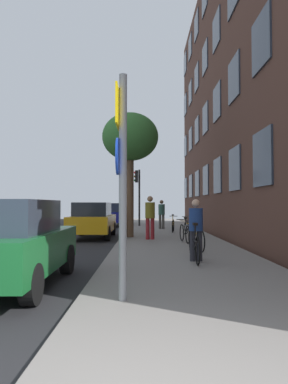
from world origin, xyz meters
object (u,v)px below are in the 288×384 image
Objects in this scene: bicycle_0 at (195,246)px; bicycle_2 at (185,233)px; bicycle_1 at (196,238)px; car_1 at (93,220)px; traffic_light at (138,187)px; sign_post at (122,170)px; tree_near at (131,138)px; bicycle_4 at (173,225)px; car_2 at (110,214)px; pedestrian_2 at (162,212)px; car_0 at (9,242)px; pedestrian_0 at (196,226)px; bicycle_3 at (190,227)px; pedestrian_1 at (150,215)px.

bicycle_2 is (0.28, 4.53, -0.01)m from bicycle_0.
car_1 is (-3.96, 5.25, 0.35)m from bicycle_1.
traffic_light is 2.16× the size of bicycle_1.
tree_near is at bearing 91.47° from sign_post.
sign_post reaches higher than car_1.
car_1 is at bearing 127.05° from bicycle_1.
bicycle_4 is at bearing 90.45° from bicycle_2.
bicycle_4 is at bearing -60.15° from car_2.
pedestrian_2 is 14.72m from car_0.
bicycle_4 is 0.97× the size of pedestrian_2.
bicycle_2 is at bearing -89.55° from bicycle_4.
car_2 is (-3.99, 11.82, 0.35)m from bicycle_2.
pedestrian_0 reaches higher than bicycle_2.
car_0 is at bearing -103.96° from pedestrian_2.
bicycle_3 is at bearing 65.47° from car_0.
bicycle_4 is (0.24, 9.47, -0.03)m from bicycle_0.
bicycle_4 is 9.38m from pedestrian_0.
pedestrian_1 reaches higher than bicycle_0.
car_1 reaches higher than bicycle_4.
tree_near reaches higher than bicycle_2.
pedestrian_1 is at bearing 86.35° from sign_post.
bicycle_0 is 0.52m from pedestrian_0.
bicycle_0 is 5.81m from pedestrian_1.
pedestrian_2 is (-0.50, 7.51, 0.59)m from bicycle_2.
pedestrian_0 reaches higher than bicycle_4.
car_1 is at bearing 159.95° from tree_near.
bicycle_1 reaches higher than bicycle_3.
pedestrian_1 is 3.15m from car_1.
pedestrian_1 reaches higher than bicycle_4.
bicycle_4 is at bearing 81.98° from sign_post.
bicycle_0 is 1.02× the size of bicycle_1.
traffic_light is 0.95× the size of car_0.
sign_post is at bearing -93.65° from pedestrian_1.
bicycle_0 is 8.01m from bicycle_3.
pedestrian_1 reaches higher than car_2.
pedestrian_2 is (1.38, 15.59, -0.99)m from sign_post.
sign_post is 2.02× the size of pedestrian_2.
bicycle_1 is 3.79m from pedestrian_1.
traffic_light reaches higher than car_2.
pedestrian_2 is at bearing -63.12° from traffic_light.
bicycle_0 is at bearing -91.45° from bicycle_4.
bicycle_2 is 0.99× the size of bicycle_4.
bicycle_4 is at bearing 27.68° from car_1.
car_2 is at bearing 118.69° from bicycle_3.
bicycle_1 is 1.08× the size of bicycle_2.
car_1 is (-1.92, -7.43, -1.84)m from traffic_light.
car_0 is (-1.91, -9.08, -3.64)m from tree_near.
car_0 is at bearing -120.86° from bicycle_2.
traffic_light is 13.03m from bicycle_1.
bicycle_0 is at bearing 65.81° from sign_post.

